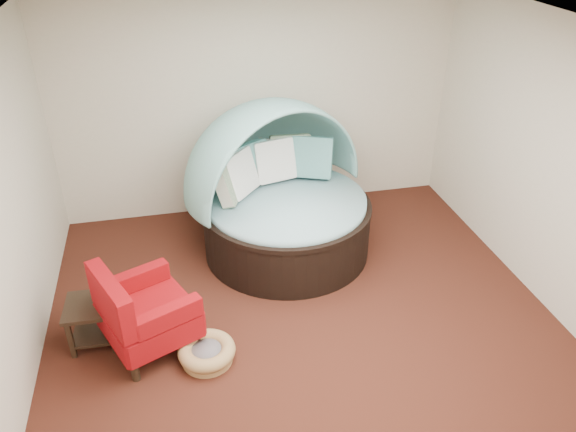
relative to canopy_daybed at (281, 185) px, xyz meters
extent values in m
plane|color=#431E13|center=(-0.06, -1.42, -0.83)|extent=(5.00, 5.00, 0.00)
plane|color=beige|center=(-0.06, 1.08, 0.57)|extent=(5.00, 0.00, 5.00)
plane|color=beige|center=(-2.56, -1.42, 0.57)|extent=(0.00, 5.00, 5.00)
plane|color=beige|center=(2.44, -1.42, 0.57)|extent=(0.00, 5.00, 5.00)
plane|color=white|center=(-0.06, -1.42, 1.97)|extent=(5.00, 5.00, 0.00)
cylinder|color=black|center=(0.05, -0.11, -0.53)|extent=(2.51, 2.51, 0.59)
cylinder|color=black|center=(0.05, -0.11, -0.22)|extent=(2.54, 2.54, 0.05)
cylinder|color=#97C7D0|center=(0.05, -0.11, -0.18)|extent=(2.37, 2.37, 0.13)
cube|color=#3D704A|center=(-0.60, -0.01, 0.14)|extent=(0.44, 0.56, 0.51)
cube|color=white|center=(-0.46, 0.09, 0.14)|extent=(0.53, 0.55, 0.51)
cube|color=#5B9F9D|center=(-0.28, 0.32, 0.14)|extent=(0.56, 0.49, 0.51)
cube|color=white|center=(0.00, 0.36, 0.14)|extent=(0.54, 0.39, 0.51)
cube|color=#3D704A|center=(0.22, 0.46, 0.14)|extent=(0.51, 0.31, 0.51)
cube|color=#5B9F9D|center=(0.46, 0.35, 0.14)|extent=(0.56, 0.44, 0.51)
cylinder|color=#9B7946|center=(-1.06, -1.72, -0.80)|extent=(0.49, 0.49, 0.05)
torus|color=#9B7946|center=(-1.06, -1.72, -0.71)|extent=(0.56, 0.56, 0.13)
cylinder|color=slate|center=(-1.06, -1.72, -0.73)|extent=(0.33, 0.33, 0.08)
cylinder|color=black|center=(-1.69, -1.82, -0.73)|extent=(0.10, 0.10, 0.19)
cylinder|color=black|center=(-1.95, -1.25, -0.73)|extent=(0.10, 0.10, 0.19)
cylinder|color=black|center=(-1.12, -1.56, -0.73)|extent=(0.10, 0.10, 0.19)
cylinder|color=black|center=(-1.38, -0.99, -0.73)|extent=(0.10, 0.10, 0.19)
cube|color=#9B0516|center=(-1.53, -1.40, -0.50)|extent=(1.03, 1.03, 0.27)
cube|color=#9B0516|center=(-1.82, -1.53, -0.14)|extent=(0.45, 0.77, 0.46)
cube|color=#9B0516|center=(-1.35, -1.69, -0.28)|extent=(0.62, 0.37, 0.19)
cube|color=#9B0516|center=(-1.62, -1.08, -0.28)|extent=(0.62, 0.37, 0.19)
cube|color=black|center=(-2.06, -1.23, -0.40)|extent=(0.48, 0.48, 0.04)
cube|color=black|center=(-2.06, -1.23, -0.71)|extent=(0.42, 0.42, 0.03)
cube|color=black|center=(-2.25, -1.41, -0.62)|extent=(0.05, 0.05, 0.41)
cube|color=black|center=(-2.24, -1.04, -0.62)|extent=(0.05, 0.05, 0.41)
cube|color=black|center=(-1.88, -1.42, -0.62)|extent=(0.05, 0.05, 0.41)
cube|color=black|center=(-1.87, -1.05, -0.62)|extent=(0.05, 0.05, 0.41)
camera|label=1|loc=(-1.16, -5.56, 2.94)|focal=35.00mm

